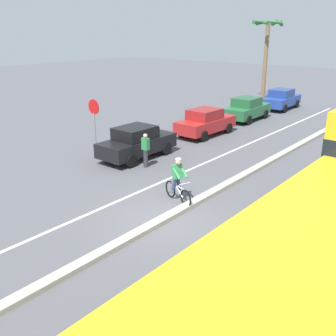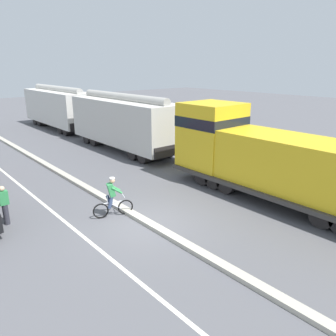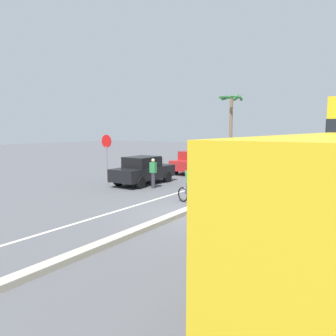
{
  "view_description": "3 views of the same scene",
  "coord_description": "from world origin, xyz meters",
  "px_view_note": "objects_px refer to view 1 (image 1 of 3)",
  "views": [
    {
      "loc": [
        7.68,
        -9.26,
        6.12
      ],
      "look_at": [
        -1.35,
        1.72,
        1.1
      ],
      "focal_mm": 42.0,
      "sensor_mm": 36.0,
      "label": 1
    },
    {
      "loc": [
        -7.08,
        -9.59,
        6.08
      ],
      "look_at": [
        2.32,
        1.3,
        1.55
      ],
      "focal_mm": 35.0,
      "sensor_mm": 36.0,
      "label": 2
    },
    {
      "loc": [
        6.29,
        -10.59,
        3.2
      ],
      "look_at": [
        -4.63,
        5.61,
        0.88
      ],
      "focal_mm": 35.0,
      "sensor_mm": 36.0,
      "label": 3
    }
  ],
  "objects_px": {
    "parked_car_green": "(247,109)",
    "cyclist": "(178,181)",
    "parked_car_red": "(205,122)",
    "stop_sign": "(94,116)",
    "pedestrian_by_cars": "(146,150)",
    "palm_tree_near": "(267,40)",
    "parked_car_black": "(137,142)",
    "parked_car_blue": "(282,99)"
  },
  "relations": [
    {
      "from": "parked_car_green",
      "to": "cyclist",
      "type": "distance_m",
      "value": 15.06
    },
    {
      "from": "parked_car_red",
      "to": "stop_sign",
      "type": "relative_size",
      "value": 1.47
    },
    {
      "from": "parked_car_green",
      "to": "pedestrian_by_cars",
      "type": "relative_size",
      "value": 2.61
    },
    {
      "from": "stop_sign",
      "to": "palm_tree_near",
      "type": "distance_m",
      "value": 21.09
    },
    {
      "from": "stop_sign",
      "to": "palm_tree_near",
      "type": "relative_size",
      "value": 0.4
    },
    {
      "from": "parked_car_black",
      "to": "parked_car_red",
      "type": "relative_size",
      "value": 0.99
    },
    {
      "from": "palm_tree_near",
      "to": "parked_car_blue",
      "type": "bearing_deg",
      "value": -43.94
    },
    {
      "from": "parked_car_blue",
      "to": "parked_car_red",
      "type": "bearing_deg",
      "value": -90.09
    },
    {
      "from": "palm_tree_near",
      "to": "pedestrian_by_cars",
      "type": "xyz_separation_m",
      "value": [
        4.32,
        -20.57,
        -4.41
      ]
    },
    {
      "from": "parked_car_black",
      "to": "palm_tree_near",
      "type": "bearing_deg",
      "value": 98.7
    },
    {
      "from": "parked_car_blue",
      "to": "pedestrian_by_cars",
      "type": "xyz_separation_m",
      "value": [
        1.19,
        -17.55,
        0.03
      ]
    },
    {
      "from": "parked_car_red",
      "to": "parked_car_blue",
      "type": "xyz_separation_m",
      "value": [
        0.02,
        10.86,
        0.0
      ]
    },
    {
      "from": "parked_car_green",
      "to": "palm_tree_near",
      "type": "bearing_deg",
      "value": 109.44
    },
    {
      "from": "parked_car_black",
      "to": "parked_car_blue",
      "type": "height_order",
      "value": "same"
    },
    {
      "from": "parked_car_green",
      "to": "palm_tree_near",
      "type": "relative_size",
      "value": 0.59
    },
    {
      "from": "pedestrian_by_cars",
      "to": "parked_car_blue",
      "type": "bearing_deg",
      "value": 93.87
    },
    {
      "from": "parked_car_blue",
      "to": "pedestrian_by_cars",
      "type": "distance_m",
      "value": 17.59
    },
    {
      "from": "parked_car_black",
      "to": "cyclist",
      "type": "xyz_separation_m",
      "value": [
        4.88,
        -2.93,
        0.0
      ]
    },
    {
      "from": "parked_car_black",
      "to": "palm_tree_near",
      "type": "relative_size",
      "value": 0.59
    },
    {
      "from": "cyclist",
      "to": "pedestrian_by_cars",
      "type": "relative_size",
      "value": 1.06
    },
    {
      "from": "parked_car_green",
      "to": "palm_tree_near",
      "type": "height_order",
      "value": "palm_tree_near"
    },
    {
      "from": "parked_car_red",
      "to": "parked_car_blue",
      "type": "bearing_deg",
      "value": 89.91
    },
    {
      "from": "stop_sign",
      "to": "parked_car_blue",
      "type": "bearing_deg",
      "value": 83.46
    },
    {
      "from": "parked_car_green",
      "to": "stop_sign",
      "type": "relative_size",
      "value": 1.47
    },
    {
      "from": "stop_sign",
      "to": "pedestrian_by_cars",
      "type": "relative_size",
      "value": 1.78
    },
    {
      "from": "parked_car_black",
      "to": "parked_car_green",
      "type": "relative_size",
      "value": 0.99
    },
    {
      "from": "parked_car_green",
      "to": "stop_sign",
      "type": "distance_m",
      "value": 12.52
    },
    {
      "from": "parked_car_red",
      "to": "palm_tree_near",
      "type": "height_order",
      "value": "palm_tree_near"
    },
    {
      "from": "parked_car_black",
      "to": "parked_car_green",
      "type": "distance_m",
      "value": 11.31
    },
    {
      "from": "parked_car_red",
      "to": "pedestrian_by_cars",
      "type": "relative_size",
      "value": 2.62
    },
    {
      "from": "cyclist",
      "to": "stop_sign",
      "type": "distance_m",
      "value": 7.18
    },
    {
      "from": "cyclist",
      "to": "palm_tree_near",
      "type": "distance_m",
      "value": 24.47
    },
    {
      "from": "parked_car_red",
      "to": "cyclist",
      "type": "height_order",
      "value": "cyclist"
    },
    {
      "from": "parked_car_red",
      "to": "parked_car_black",
      "type": "bearing_deg",
      "value": -90.87
    },
    {
      "from": "parked_car_green",
      "to": "parked_car_blue",
      "type": "height_order",
      "value": "same"
    },
    {
      "from": "parked_car_red",
      "to": "pedestrian_by_cars",
      "type": "bearing_deg",
      "value": -79.81
    },
    {
      "from": "parked_car_red",
      "to": "cyclist",
      "type": "bearing_deg",
      "value": -61.55
    },
    {
      "from": "parked_car_blue",
      "to": "pedestrian_by_cars",
      "type": "height_order",
      "value": "same"
    },
    {
      "from": "parked_car_green",
      "to": "cyclist",
      "type": "relative_size",
      "value": 2.47
    },
    {
      "from": "parked_car_green",
      "to": "cyclist",
      "type": "height_order",
      "value": "cyclist"
    },
    {
      "from": "stop_sign",
      "to": "pedestrian_by_cars",
      "type": "bearing_deg",
      "value": 4.27
    },
    {
      "from": "parked_car_red",
      "to": "parked_car_green",
      "type": "bearing_deg",
      "value": 91.32
    }
  ]
}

